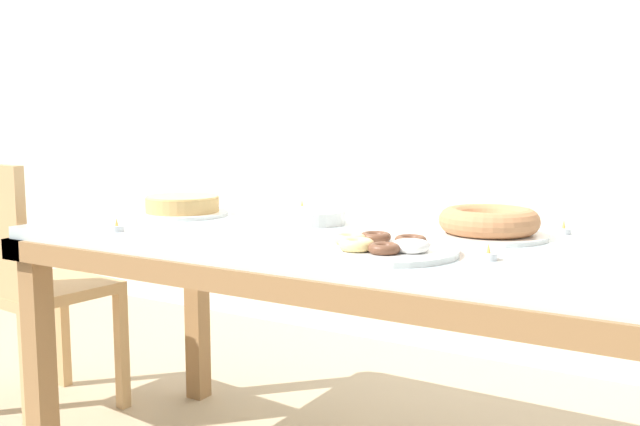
# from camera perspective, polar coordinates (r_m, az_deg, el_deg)

# --- Properties ---
(wall_back) EXTENTS (8.00, 0.10, 2.60)m
(wall_back) POSITION_cam_1_polar(r_m,az_deg,el_deg) (3.28, 15.01, 10.94)
(wall_back) COLOR silver
(wall_back) RESTS_ON ground
(dining_table) EXTENTS (1.89, 0.85, 0.78)m
(dining_table) POSITION_cam_1_polar(r_m,az_deg,el_deg) (1.98, 2.59, -4.27)
(dining_table) COLOR silver
(dining_table) RESTS_ON ground
(chair) EXTENTS (0.46, 0.46, 0.94)m
(chair) POSITION_cam_1_polar(r_m,az_deg,el_deg) (2.77, -22.56, -4.84)
(chair) COLOR tan
(chair) RESTS_ON ground
(cake_chocolate_round) EXTENTS (0.30, 0.30, 0.06)m
(cake_chocolate_round) POSITION_cam_1_polar(r_m,az_deg,el_deg) (2.38, -10.94, 0.53)
(cake_chocolate_round) COLOR white
(cake_chocolate_round) RESTS_ON dining_table
(cake_golden_bundt) EXTENTS (0.31, 0.31, 0.08)m
(cake_golden_bundt) POSITION_cam_1_polar(r_m,az_deg,el_deg) (1.95, 13.36, -0.83)
(cake_golden_bundt) COLOR white
(cake_golden_bundt) RESTS_ON dining_table
(pastry_platter) EXTENTS (0.36, 0.36, 0.04)m
(pastry_platter) POSITION_cam_1_polar(r_m,az_deg,el_deg) (1.68, 4.98, -2.80)
(pastry_platter) COLOR white
(pastry_platter) RESTS_ON dining_table
(plate_stack) EXTENTS (0.21, 0.21, 0.04)m
(plate_stack) POSITION_cam_1_polar(r_m,az_deg,el_deg) (2.16, -0.73, -0.31)
(plate_stack) COLOR white
(plate_stack) RESTS_ON dining_table
(tealight_right_edge) EXTENTS (0.04, 0.04, 0.04)m
(tealight_right_edge) POSITION_cam_1_polar(r_m,az_deg,el_deg) (1.64, 13.31, -3.34)
(tealight_right_edge) COLOR silver
(tealight_right_edge) RESTS_ON dining_table
(tealight_left_edge) EXTENTS (0.04, 0.04, 0.04)m
(tealight_left_edge) POSITION_cam_1_polar(r_m,az_deg,el_deg) (2.07, 18.91, -1.32)
(tealight_left_edge) COLOR silver
(tealight_left_edge) RESTS_ON dining_table
(tealight_near_front) EXTENTS (0.04, 0.04, 0.04)m
(tealight_near_front) POSITION_cam_1_polar(r_m,az_deg,el_deg) (2.08, -15.95, -1.15)
(tealight_near_front) COLOR silver
(tealight_near_front) RESTS_ON dining_table
(tealight_near_cakes) EXTENTS (0.04, 0.04, 0.04)m
(tealight_near_cakes) POSITION_cam_1_polar(r_m,az_deg,el_deg) (2.44, -1.45, 0.36)
(tealight_near_cakes) COLOR silver
(tealight_near_cakes) RESTS_ON dining_table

